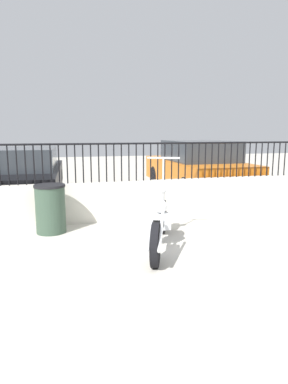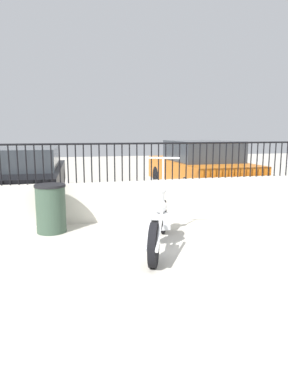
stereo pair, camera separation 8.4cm
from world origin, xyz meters
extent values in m
plane|color=#B7B2A5|center=(0.00, 0.00, 0.00)|extent=(40.00, 40.00, 0.00)
cube|color=beige|center=(0.00, 2.45, 0.38)|extent=(10.30, 0.18, 0.77)
cylinder|color=black|center=(-2.47, 2.45, 1.14)|extent=(0.02, 0.02, 0.74)
cylinder|color=black|center=(-2.32, 2.45, 1.14)|extent=(0.02, 0.02, 0.74)
cylinder|color=black|center=(-2.18, 2.45, 1.14)|extent=(0.02, 0.02, 0.74)
cylinder|color=black|center=(-2.03, 2.45, 1.14)|extent=(0.02, 0.02, 0.74)
cylinder|color=black|center=(-1.89, 2.45, 1.14)|extent=(0.02, 0.02, 0.74)
cylinder|color=black|center=(-1.74, 2.45, 1.14)|extent=(0.02, 0.02, 0.74)
cylinder|color=black|center=(-1.60, 2.45, 1.14)|extent=(0.02, 0.02, 0.74)
cylinder|color=black|center=(-1.45, 2.45, 1.14)|extent=(0.02, 0.02, 0.74)
cylinder|color=black|center=(-1.31, 2.45, 1.14)|extent=(0.02, 0.02, 0.74)
cylinder|color=black|center=(-1.16, 2.45, 1.14)|extent=(0.02, 0.02, 0.74)
cylinder|color=black|center=(-1.02, 2.45, 1.14)|extent=(0.02, 0.02, 0.74)
cylinder|color=black|center=(-0.87, 2.45, 1.14)|extent=(0.02, 0.02, 0.74)
cylinder|color=black|center=(-0.73, 2.45, 1.14)|extent=(0.02, 0.02, 0.74)
cylinder|color=black|center=(-0.58, 2.45, 1.14)|extent=(0.02, 0.02, 0.74)
cylinder|color=black|center=(-0.44, 2.45, 1.14)|extent=(0.02, 0.02, 0.74)
cylinder|color=black|center=(-0.29, 2.45, 1.14)|extent=(0.02, 0.02, 0.74)
cylinder|color=black|center=(-0.15, 2.45, 1.14)|extent=(0.02, 0.02, 0.74)
cylinder|color=black|center=(0.00, 2.45, 1.14)|extent=(0.02, 0.02, 0.74)
cylinder|color=black|center=(0.15, 2.45, 1.14)|extent=(0.02, 0.02, 0.74)
cylinder|color=black|center=(0.29, 2.45, 1.14)|extent=(0.02, 0.02, 0.74)
cylinder|color=black|center=(0.44, 2.45, 1.14)|extent=(0.02, 0.02, 0.74)
cylinder|color=black|center=(0.58, 2.45, 1.14)|extent=(0.02, 0.02, 0.74)
cylinder|color=black|center=(0.73, 2.45, 1.14)|extent=(0.02, 0.02, 0.74)
cylinder|color=black|center=(0.87, 2.45, 1.14)|extent=(0.02, 0.02, 0.74)
cylinder|color=black|center=(1.02, 2.45, 1.14)|extent=(0.02, 0.02, 0.74)
cylinder|color=black|center=(1.16, 2.45, 1.14)|extent=(0.02, 0.02, 0.74)
cylinder|color=black|center=(1.31, 2.45, 1.14)|extent=(0.02, 0.02, 0.74)
cylinder|color=black|center=(1.45, 2.45, 1.14)|extent=(0.02, 0.02, 0.74)
cylinder|color=black|center=(1.60, 2.45, 1.14)|extent=(0.02, 0.02, 0.74)
cylinder|color=black|center=(1.74, 2.45, 1.14)|extent=(0.02, 0.02, 0.74)
cylinder|color=black|center=(1.89, 2.45, 1.14)|extent=(0.02, 0.02, 0.74)
cylinder|color=black|center=(2.03, 2.45, 1.14)|extent=(0.02, 0.02, 0.74)
cylinder|color=black|center=(2.18, 2.45, 1.14)|extent=(0.02, 0.02, 0.74)
cylinder|color=black|center=(2.32, 2.45, 1.14)|extent=(0.02, 0.02, 0.74)
cylinder|color=black|center=(2.47, 2.45, 1.14)|extent=(0.02, 0.02, 0.74)
cylinder|color=black|center=(2.61, 2.45, 1.14)|extent=(0.02, 0.02, 0.74)
cylinder|color=black|center=(2.76, 2.45, 1.14)|extent=(0.02, 0.02, 0.74)
cylinder|color=black|center=(2.90, 2.45, 1.14)|extent=(0.02, 0.02, 0.74)
cylinder|color=black|center=(3.05, 2.45, 1.14)|extent=(0.02, 0.02, 0.74)
cylinder|color=black|center=(3.19, 2.45, 1.14)|extent=(0.02, 0.02, 0.74)
cylinder|color=black|center=(3.34, 2.45, 1.14)|extent=(0.02, 0.02, 0.74)
cylinder|color=black|center=(0.00, 2.45, 1.49)|extent=(10.30, 0.04, 0.04)
cylinder|color=black|center=(0.23, 1.42, 0.28)|extent=(0.27, 0.55, 0.57)
cylinder|color=black|center=(-0.34, 0.03, 0.28)|extent=(0.31, 0.57, 0.58)
cylinder|color=navy|center=(-0.06, 0.73, 0.28)|extent=(0.58, 1.30, 0.06)
cube|color=silver|center=(-0.04, 0.78, 0.38)|extent=(0.28, 0.18, 0.24)
ellipsoid|color=white|center=(0.01, 0.89, 0.58)|extent=(0.34, 0.46, 0.18)
cube|color=black|center=(-0.23, 0.31, 0.46)|extent=(0.25, 0.32, 0.06)
cylinder|color=silver|center=(0.19, 1.34, 0.53)|extent=(0.12, 0.22, 0.51)
sphere|color=silver|center=(0.17, 1.29, 0.76)|extent=(0.11, 0.11, 0.11)
cylinder|color=silver|center=(0.16, 1.26, 1.04)|extent=(0.03, 0.03, 0.51)
cylinder|color=silver|center=(0.16, 1.26, 1.29)|extent=(0.49, 0.22, 0.03)
cylinder|color=silver|center=(-0.26, 0.05, 0.50)|extent=(0.32, 0.71, 0.43)
cylinder|color=silver|center=(-0.39, 0.11, 0.50)|extent=(0.32, 0.71, 0.43)
cylinder|color=#334738|center=(-1.63, 1.94, 0.40)|extent=(0.50, 0.50, 0.79)
cylinder|color=black|center=(-1.63, 1.94, 0.81)|extent=(0.52, 0.52, 0.04)
cylinder|color=black|center=(-1.37, 6.29, 0.32)|extent=(0.15, 0.65, 0.64)
cylinder|color=black|center=(-1.53, 3.51, 0.32)|extent=(0.15, 0.65, 0.64)
cube|color=black|center=(-2.33, 4.95, 0.53)|extent=(2.13, 4.61, 0.58)
cube|color=#2D3338|center=(-2.34, 4.73, 1.07)|extent=(1.81, 2.26, 0.50)
cylinder|color=black|center=(1.53, 6.26, 0.32)|extent=(0.11, 0.64, 0.64)
cylinder|color=black|center=(3.19, 6.26, 0.32)|extent=(0.11, 0.64, 0.64)
cylinder|color=black|center=(1.52, 3.64, 0.32)|extent=(0.11, 0.64, 0.64)
cylinder|color=black|center=(3.18, 3.63, 0.32)|extent=(0.11, 0.64, 0.64)
cube|color=orange|center=(2.36, 4.95, 0.58)|extent=(1.79, 4.24, 0.68)
cube|color=#2D3338|center=(2.36, 4.74, 1.19)|extent=(1.60, 2.04, 0.55)
camera|label=1|loc=(-1.57, -3.96, 1.71)|focal=32.00mm
camera|label=2|loc=(-1.49, -3.98, 1.71)|focal=32.00mm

